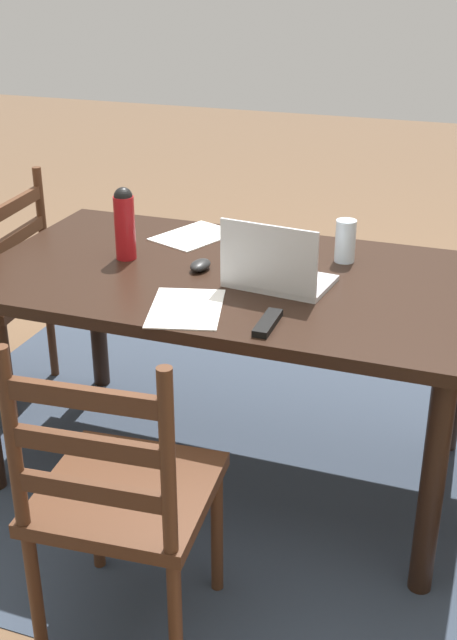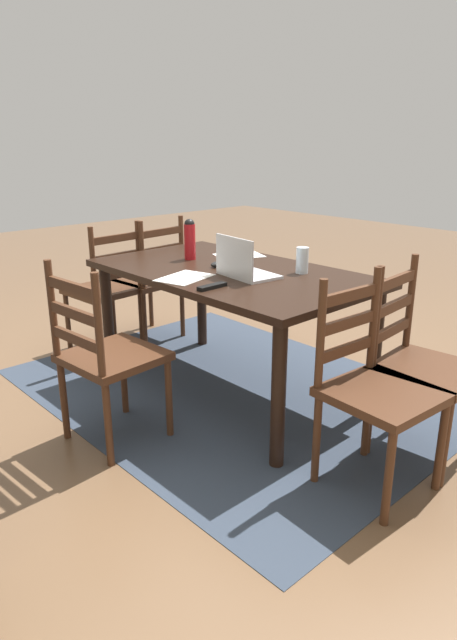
# 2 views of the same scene
# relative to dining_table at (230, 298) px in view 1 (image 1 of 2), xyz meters

# --- Properties ---
(ground_plane) EXTENTS (14.00, 14.00, 0.00)m
(ground_plane) POSITION_rel_dining_table_xyz_m (0.00, 0.00, -0.68)
(ground_plane) COLOR brown
(area_rug) EXTENTS (2.58, 1.92, 0.01)m
(area_rug) POSITION_rel_dining_table_xyz_m (0.00, 0.00, -0.68)
(area_rug) COLOR #333D4C
(area_rug) RESTS_ON ground
(dining_table) EXTENTS (1.65, 0.96, 0.77)m
(dining_table) POSITION_rel_dining_table_xyz_m (0.00, 0.00, 0.00)
(dining_table) COLOR black
(dining_table) RESTS_ON ground
(chair_far_head) EXTENTS (0.48, 0.48, 0.95)m
(chair_far_head) POSITION_rel_dining_table_xyz_m (-0.00, 0.85, -0.22)
(chair_far_head) COLOR #4C2B19
(chair_far_head) RESTS_ON ground
(laptop) EXTENTS (0.34, 0.26, 0.23)m
(laptop) POSITION_rel_dining_table_xyz_m (-0.18, 0.08, 0.15)
(laptop) COLOR silver
(laptop) RESTS_ON dining_table
(water_bottle) EXTENTS (0.07, 0.07, 0.25)m
(water_bottle) POSITION_rel_dining_table_xyz_m (0.39, -0.01, 0.22)
(water_bottle) COLOR #A81419
(water_bottle) RESTS_ON dining_table
(drinking_glass) EXTENTS (0.07, 0.07, 0.15)m
(drinking_glass) POSITION_rel_dining_table_xyz_m (-0.33, -0.24, 0.16)
(drinking_glass) COLOR silver
(drinking_glass) RESTS_ON dining_table
(computer_mouse) EXTENTS (0.07, 0.10, 0.03)m
(computer_mouse) POSITION_rel_dining_table_xyz_m (0.10, 0.01, 0.11)
(computer_mouse) COLOR black
(computer_mouse) RESTS_ON dining_table
(tv_remote) EXTENTS (0.05, 0.17, 0.02)m
(tv_remote) POSITION_rel_dining_table_xyz_m (-0.24, 0.36, 0.10)
(tv_remote) COLOR black
(tv_remote) RESTS_ON dining_table
(paper_stack_left) EXTENTS (0.31, 0.35, 0.00)m
(paper_stack_left) POSITION_rel_dining_table_xyz_m (0.25, -0.31, 0.09)
(paper_stack_left) COLOR white
(paper_stack_left) RESTS_ON dining_table
(paper_stack_right) EXTENTS (0.28, 0.34, 0.00)m
(paper_stack_right) POSITION_rel_dining_table_xyz_m (0.03, 0.32, 0.09)
(paper_stack_right) COLOR white
(paper_stack_right) RESTS_ON dining_table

